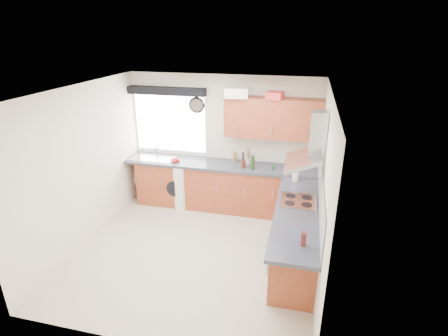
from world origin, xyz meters
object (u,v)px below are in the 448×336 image
(extractor_hood, at_px, (311,146))
(oven, at_px, (296,230))
(upper_cabinets, at_px, (273,118))
(washing_machine, at_px, (180,182))

(extractor_hood, bearing_deg, oven, 180.00)
(oven, distance_m, upper_cabinets, 1.99)
(extractor_hood, relative_size, upper_cabinets, 0.46)
(washing_machine, bearing_deg, extractor_hood, -6.95)
(oven, relative_size, extractor_hood, 1.09)
(oven, relative_size, upper_cabinets, 0.50)
(extractor_hood, distance_m, upper_cabinets, 1.48)
(upper_cabinets, height_order, washing_machine, upper_cabinets)
(upper_cabinets, relative_size, washing_machine, 1.97)
(oven, height_order, upper_cabinets, upper_cabinets)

